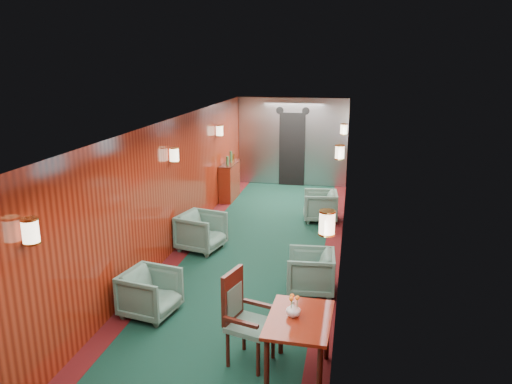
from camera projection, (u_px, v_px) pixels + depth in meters
room at (247, 174)px, 7.91m from camera, size 12.00×12.10×2.40m
bulkhead at (292, 142)px, 13.63m from camera, size 2.98×0.17×2.39m
windows_right at (342, 186)px, 7.92m from camera, size 0.02×8.60×0.80m
wall_sconces at (254, 158)px, 8.41m from camera, size 2.97×7.97×0.25m
dining_table at (299, 328)px, 5.37m from camera, size 0.71×0.99×0.73m
side_chair at (243, 314)px, 5.69m from camera, size 0.60×0.62×1.10m
credenza at (229, 181)px, 12.37m from camera, size 0.32×1.02×1.19m
flower_vase at (293, 309)px, 5.35m from camera, size 0.20×0.20×0.17m
armchair_left_near at (150, 293)px, 6.79m from camera, size 0.81×0.79×0.63m
armchair_left_far at (201, 232)px, 9.12m from camera, size 0.91×0.89×0.69m
armchair_right_near at (310, 272)px, 7.46m from camera, size 0.75×0.73×0.64m
armchair_right_far at (320, 206)px, 10.76m from camera, size 0.78×0.76×0.65m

